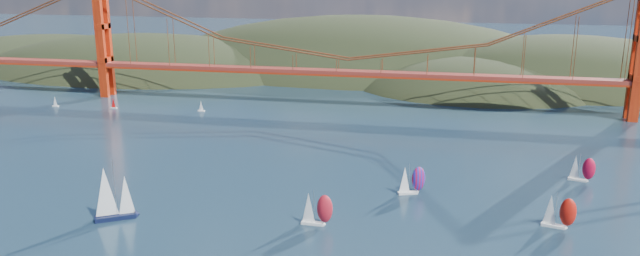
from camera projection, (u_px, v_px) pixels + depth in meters
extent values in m
ellipsoid|color=black|center=(148.00, 86.00, 390.85)|extent=(240.00, 140.00, 64.00)
ellipsoid|color=black|center=(362.00, 90.00, 404.84)|extent=(300.00, 180.00, 96.00)
ellipsoid|color=black|center=(565.00, 103.00, 352.20)|extent=(220.00, 140.00, 76.00)
ellipsoid|color=black|center=(477.00, 102.00, 332.28)|extent=(140.00, 110.00, 48.00)
ellipsoid|color=black|center=(48.00, 68.00, 435.84)|extent=(200.00, 140.00, 44.00)
cube|color=maroon|center=(348.00, 72.00, 280.87)|extent=(440.00, 7.00, 1.60)
cube|color=maroon|center=(348.00, 75.00, 281.18)|extent=(440.00, 7.00, 0.80)
cube|color=maroon|center=(104.00, 40.00, 301.24)|extent=(4.00, 8.50, 55.00)
cube|color=maroon|center=(639.00, 55.00, 254.52)|extent=(4.00, 8.50, 55.00)
cube|color=black|center=(115.00, 217.00, 160.90)|extent=(10.10, 7.78, 1.22)
cylinder|color=#99999E|center=(115.00, 188.00, 159.01)|extent=(0.15, 0.15, 14.65)
cone|color=white|center=(105.00, 192.00, 158.42)|extent=(7.83, 7.83, 12.89)
cone|color=white|center=(126.00, 195.00, 160.43)|extent=(5.59, 5.59, 10.25)
cube|color=silver|center=(313.00, 223.00, 157.78)|extent=(5.84, 1.86, 0.69)
cylinder|color=#99999E|center=(314.00, 206.00, 156.49)|extent=(0.09, 0.09, 8.67)
cone|color=white|center=(309.00, 207.00, 156.92)|extent=(3.37, 3.37, 7.63)
ellipsoid|color=red|center=(325.00, 209.00, 155.93)|extent=(4.15, 2.71, 7.28)
cube|color=white|center=(553.00, 226.00, 156.35)|extent=(5.92, 3.00, 0.68)
cylinder|color=#99999E|center=(556.00, 209.00, 155.03)|extent=(0.09, 0.09, 8.55)
cone|color=white|center=(550.00, 209.00, 155.71)|extent=(3.90, 3.90, 7.52)
ellipsoid|color=red|center=(568.00, 212.00, 153.91)|extent=(4.50, 3.45, 7.18)
cube|color=silver|center=(577.00, 180.00, 189.32)|extent=(5.50, 2.89, 0.64)
cylinder|color=#99999E|center=(580.00, 166.00, 188.09)|extent=(0.08, 0.08, 7.95)
cone|color=white|center=(575.00, 167.00, 188.74)|extent=(3.67, 3.67, 6.99)
ellipsoid|color=#BD0B2E|center=(589.00, 169.00, 187.01)|extent=(4.21, 3.26, 6.68)
cube|color=white|center=(408.00, 193.00, 178.45)|extent=(5.79, 3.47, 0.67)
cylinder|color=#99999E|center=(409.00, 178.00, 177.31)|extent=(0.08, 0.08, 8.40)
cone|color=white|center=(405.00, 179.00, 177.22)|extent=(4.05, 4.05, 7.40)
ellipsoid|color=#B61031|center=(419.00, 179.00, 177.86)|extent=(4.54, 3.70, 7.06)
cube|color=silver|center=(56.00, 106.00, 285.22)|extent=(3.00, 1.00, 0.50)
cone|color=white|center=(55.00, 101.00, 284.61)|extent=(2.00, 2.00, 4.20)
cube|color=silver|center=(114.00, 108.00, 281.87)|extent=(3.00, 1.00, 0.50)
cone|color=red|center=(113.00, 103.00, 281.26)|extent=(2.00, 2.00, 4.20)
cube|color=silver|center=(201.00, 111.00, 276.18)|extent=(3.00, 1.00, 0.50)
cone|color=white|center=(201.00, 106.00, 275.56)|extent=(2.00, 2.00, 4.20)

